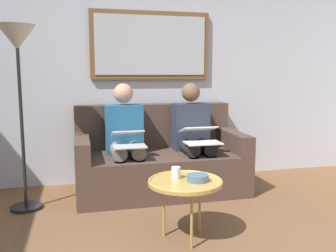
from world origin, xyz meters
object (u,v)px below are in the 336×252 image
object	(u,v)px
framed_mirror	(151,45)
standing_lamp	(18,58)
laptop_white	(200,135)
person_right	(125,136)
cup	(176,173)
bowl	(198,178)
laptop_silver	(129,139)
person_left	(193,133)
couch	(159,161)
coffee_table	(185,183)

from	to	relation	value
framed_mirror	standing_lamp	world-z (taller)	framed_mirror
laptop_white	standing_lamp	distance (m)	1.83
laptop_white	person_right	distance (m)	0.76
cup	laptop_white	world-z (taller)	laptop_white
bowl	standing_lamp	distance (m)	1.88
person_right	laptop_silver	distance (m)	0.24
standing_lamp	bowl	bearing A→B (deg)	143.61
person_left	standing_lamp	xyz separation A→B (m)	(1.67, 0.20, 0.76)
couch	coffee_table	distance (m)	1.23
couch	coffee_table	xyz separation A→B (m)	(0.07, 1.22, 0.13)
framed_mirror	standing_lamp	xyz separation A→B (m)	(1.31, 0.66, -0.18)
couch	cup	distance (m)	1.17
person_left	laptop_silver	world-z (taller)	person_left
person_left	laptop_white	size ratio (longest dim) A/B	3.07
cup	person_left	bearing A→B (deg)	-113.96
coffee_table	person_left	bearing A→B (deg)	-110.37
couch	framed_mirror	bearing A→B (deg)	-90.00
framed_mirror	person_right	size ratio (longest dim) A/B	1.18
couch	person_left	distance (m)	0.47
cup	person_right	bearing A→B (deg)	-77.22
couch	laptop_white	xyz separation A→B (m)	(-0.36, 0.31, 0.32)
couch	laptop_white	distance (m)	0.57
person_left	laptop_white	distance (m)	0.24
laptop_white	couch	bearing A→B (deg)	-40.18
laptop_silver	person_right	bearing A→B (deg)	-90.00
cup	person_left	distance (m)	1.18
person_right	coffee_table	bearing A→B (deg)	104.43
bowl	laptop_white	xyz separation A→B (m)	(-0.34, -0.94, 0.15)
coffee_table	cup	size ratio (longest dim) A/B	6.16
laptop_white	laptop_silver	size ratio (longest dim) A/B	1.10
laptop_white	laptop_silver	xyz separation A→B (m)	(0.72, 0.01, -0.01)
coffee_table	bowl	distance (m)	0.10
person_left	standing_lamp	size ratio (longest dim) A/B	0.69
framed_mirror	person_left	xyz separation A→B (m)	(-0.36, 0.46, -0.94)
couch	person_right	size ratio (longest dim) A/B	1.51
bowl	standing_lamp	xyz separation A→B (m)	(1.33, -0.98, 0.89)
laptop_silver	framed_mirror	bearing A→B (deg)	-117.28
coffee_table	bowl	xyz separation A→B (m)	(-0.09, 0.03, 0.04)
framed_mirror	laptop_silver	size ratio (longest dim) A/B	4.01
framed_mirror	coffee_table	xyz separation A→B (m)	(0.07, 1.61, -1.11)
bowl	laptop_white	size ratio (longest dim) A/B	0.43
framed_mirror	person_left	world-z (taller)	framed_mirror
bowl	person_right	distance (m)	1.25
laptop_white	standing_lamp	size ratio (longest dim) A/B	0.22
cup	laptop_white	bearing A→B (deg)	-119.69
couch	framed_mirror	xyz separation A→B (m)	(0.00, -0.39, 1.24)
person_left	laptop_silver	xyz separation A→B (m)	(0.72, 0.24, 0.01)
framed_mirror	cup	distance (m)	1.86
couch	laptop_silver	world-z (taller)	couch
cup	person_left	xyz separation A→B (m)	(-0.48, -1.08, 0.11)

